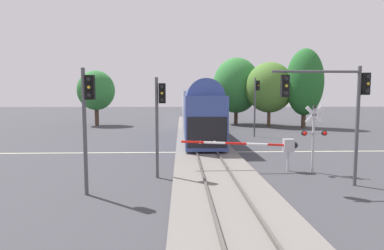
{
  "coord_description": "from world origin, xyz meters",
  "views": [
    {
      "loc": [
        -1.79,
        -22.82,
        4.11
      ],
      "look_at": [
        -0.97,
        0.57,
        2.0
      ],
      "focal_mm": 28.84,
      "sensor_mm": 36.0,
      "label": 1
    }
  ],
  "objects_px": {
    "traffic_signal_far_side": "(256,97)",
    "elm_centre_background": "(236,86)",
    "crossing_gate_near": "(274,146)",
    "oak_far_right": "(269,88)",
    "traffic_signal_median": "(160,111)",
    "crossing_signal_mast": "(314,131)",
    "traffic_signal_near_right": "(334,96)",
    "maple_right_background": "(305,82)",
    "commuter_train": "(192,106)",
    "pine_left_background": "(96,91)",
    "traffic_signal_near_left": "(87,111)"
  },
  "relations": [
    {
      "from": "traffic_signal_far_side",
      "to": "traffic_signal_median",
      "type": "distance_m",
      "value": 18.51
    },
    {
      "from": "traffic_signal_far_side",
      "to": "elm_centre_background",
      "type": "bearing_deg",
      "value": 87.79
    },
    {
      "from": "traffic_signal_median",
      "to": "elm_centre_background",
      "type": "distance_m",
      "value": 32.7
    },
    {
      "from": "elm_centre_background",
      "to": "commuter_train",
      "type": "bearing_deg",
      "value": 161.86
    },
    {
      "from": "traffic_signal_far_side",
      "to": "oak_far_right",
      "type": "height_order",
      "value": "oak_far_right"
    },
    {
      "from": "crossing_gate_near",
      "to": "oak_far_right",
      "type": "distance_m",
      "value": 27.61
    },
    {
      "from": "crossing_signal_mast",
      "to": "pine_left_background",
      "type": "xyz_separation_m",
      "value": [
        -19.52,
        29.11,
        2.8
      ]
    },
    {
      "from": "commuter_train",
      "to": "maple_right_background",
      "type": "relative_size",
      "value": 5.64
    },
    {
      "from": "crossing_gate_near",
      "to": "elm_centre_background",
      "type": "distance_m",
      "value": 30.47
    },
    {
      "from": "traffic_signal_median",
      "to": "crossing_signal_mast",
      "type": "bearing_deg",
      "value": 5.58
    },
    {
      "from": "commuter_train",
      "to": "traffic_signal_median",
      "type": "height_order",
      "value": "commuter_train"
    },
    {
      "from": "crossing_signal_mast",
      "to": "traffic_signal_near_right",
      "type": "height_order",
      "value": "traffic_signal_near_right"
    },
    {
      "from": "crossing_gate_near",
      "to": "traffic_signal_near_right",
      "type": "xyz_separation_m",
      "value": [
        1.79,
        -2.98,
        2.73
      ]
    },
    {
      "from": "crossing_signal_mast",
      "to": "crossing_gate_near",
      "type": "bearing_deg",
      "value": 168.13
    },
    {
      "from": "crossing_signal_mast",
      "to": "traffic_signal_median",
      "type": "distance_m",
      "value": 8.38
    },
    {
      "from": "crossing_gate_near",
      "to": "oak_far_right",
      "type": "height_order",
      "value": "oak_far_right"
    },
    {
      "from": "traffic_signal_far_side",
      "to": "elm_centre_background",
      "type": "height_order",
      "value": "elm_centre_background"
    },
    {
      "from": "traffic_signal_near_right",
      "to": "traffic_signal_median",
      "type": "bearing_deg",
      "value": 167.75
    },
    {
      "from": "crossing_gate_near",
      "to": "traffic_signal_far_side",
      "type": "height_order",
      "value": "traffic_signal_far_side"
    },
    {
      "from": "elm_centre_background",
      "to": "maple_right_background",
      "type": "bearing_deg",
      "value": -35.93
    },
    {
      "from": "oak_far_right",
      "to": "elm_centre_background",
      "type": "xyz_separation_m",
      "value": [
        -4.04,
        3.64,
        0.41
      ]
    },
    {
      "from": "commuter_train",
      "to": "crossing_gate_near",
      "type": "relative_size",
      "value": 9.15
    },
    {
      "from": "oak_far_right",
      "to": "pine_left_background",
      "type": "xyz_separation_m",
      "value": [
        -24.74,
        2.36,
        -0.38
      ]
    },
    {
      "from": "traffic_signal_near_left",
      "to": "pine_left_background",
      "type": "relative_size",
      "value": 0.67
    },
    {
      "from": "pine_left_background",
      "to": "maple_right_background",
      "type": "bearing_deg",
      "value": -9.05
    },
    {
      "from": "crossing_gate_near",
      "to": "elm_centre_background",
      "type": "xyz_separation_m",
      "value": [
        3.21,
        29.97,
        4.46
      ]
    },
    {
      "from": "crossing_gate_near",
      "to": "maple_right_background",
      "type": "relative_size",
      "value": 0.62
    },
    {
      "from": "commuter_train",
      "to": "elm_centre_background",
      "type": "relative_size",
      "value": 5.92
    },
    {
      "from": "traffic_signal_median",
      "to": "traffic_signal_near_right",
      "type": "bearing_deg",
      "value": -12.25
    },
    {
      "from": "traffic_signal_near_left",
      "to": "maple_right_background",
      "type": "xyz_separation_m",
      "value": [
        20.36,
        28.0,
        2.54
      ]
    },
    {
      "from": "traffic_signal_far_side",
      "to": "oak_far_right",
      "type": "relative_size",
      "value": 0.68
    },
    {
      "from": "oak_far_right",
      "to": "elm_centre_background",
      "type": "distance_m",
      "value": 5.45
    },
    {
      "from": "traffic_signal_far_side",
      "to": "traffic_signal_near_right",
      "type": "distance_m",
      "value": 18.0
    },
    {
      "from": "elm_centre_background",
      "to": "maple_right_background",
      "type": "distance_m",
      "value": 10.03
    },
    {
      "from": "traffic_signal_near_right",
      "to": "pine_left_background",
      "type": "xyz_separation_m",
      "value": [
        -19.29,
        31.66,
        0.94
      ]
    },
    {
      "from": "elm_centre_background",
      "to": "crossing_signal_mast",
      "type": "bearing_deg",
      "value": -92.24
    },
    {
      "from": "commuter_train",
      "to": "crossing_gate_near",
      "type": "height_order",
      "value": "commuter_train"
    },
    {
      "from": "traffic_signal_far_side",
      "to": "elm_centre_background",
      "type": "distance_m",
      "value": 15.09
    },
    {
      "from": "traffic_signal_near_right",
      "to": "maple_right_background",
      "type": "height_order",
      "value": "maple_right_background"
    },
    {
      "from": "traffic_signal_near_right",
      "to": "pine_left_background",
      "type": "bearing_deg",
      "value": 121.35
    },
    {
      "from": "crossing_signal_mast",
      "to": "oak_far_right",
      "type": "relative_size",
      "value": 0.42
    },
    {
      "from": "traffic_signal_near_left",
      "to": "traffic_signal_far_side",
      "type": "distance_m",
      "value": 22.22
    },
    {
      "from": "commuter_train",
      "to": "traffic_signal_far_side",
      "type": "distance_m",
      "value": 18.19
    },
    {
      "from": "crossing_signal_mast",
      "to": "elm_centre_background",
      "type": "xyz_separation_m",
      "value": [
        1.19,
        30.4,
        3.6
      ]
    },
    {
      "from": "oak_far_right",
      "to": "crossing_signal_mast",
      "type": "bearing_deg",
      "value": -101.05
    },
    {
      "from": "elm_centre_background",
      "to": "traffic_signal_near_right",
      "type": "bearing_deg",
      "value": -92.46
    },
    {
      "from": "crossing_signal_mast",
      "to": "elm_centre_background",
      "type": "bearing_deg",
      "value": 87.76
    },
    {
      "from": "maple_right_background",
      "to": "crossing_gate_near",
      "type": "bearing_deg",
      "value": -115.17
    },
    {
      "from": "commuter_train",
      "to": "pine_left_background",
      "type": "distance_m",
      "value": 14.74
    },
    {
      "from": "traffic_signal_median",
      "to": "crossing_gate_near",
      "type": "bearing_deg",
      "value": 11.15
    }
  ]
}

